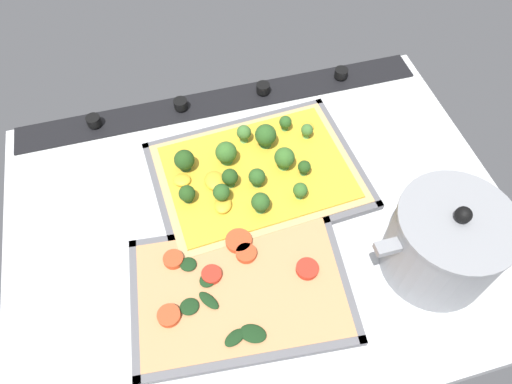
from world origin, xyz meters
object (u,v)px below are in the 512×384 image
(veggie_pizza_back, at_px, (238,287))
(baking_tray_front, at_px, (257,176))
(cooking_pot, at_px, (445,243))
(baking_tray_back, at_px, (241,291))
(broccoli_pizza, at_px, (253,171))

(veggie_pizza_back, bearing_deg, baking_tray_front, -113.16)
(veggie_pizza_back, distance_m, cooking_pot, 0.32)
(baking_tray_front, bearing_deg, baking_tray_back, 67.87)
(veggie_pizza_back, xyz_separation_m, cooking_pot, (-0.31, 0.04, 0.06))
(broccoli_pizza, height_order, baking_tray_back, broccoli_pizza)
(baking_tray_back, distance_m, veggie_pizza_back, 0.01)
(broccoli_pizza, distance_m, cooking_pot, 0.34)
(veggie_pizza_back, bearing_deg, broccoli_pizza, -111.27)
(baking_tray_back, height_order, cooking_pot, cooking_pot)
(baking_tray_front, xyz_separation_m, cooking_pot, (-0.23, 0.24, 0.07))
(broccoli_pizza, relative_size, veggie_pizza_back, 1.09)
(baking_tray_front, bearing_deg, cooking_pot, 133.16)
(baking_tray_front, height_order, broccoli_pizza, broccoli_pizza)
(baking_tray_back, bearing_deg, baking_tray_front, -112.13)
(broccoli_pizza, bearing_deg, baking_tray_front, 162.40)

